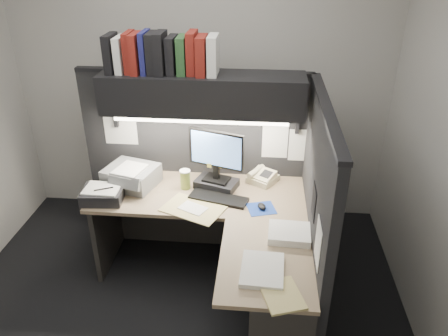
{
  "coord_description": "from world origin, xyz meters",
  "views": [
    {
      "loc": [
        0.58,
        -2.41,
        2.55
      ],
      "look_at": [
        0.31,
        0.51,
        0.99
      ],
      "focal_mm": 35.0,
      "sensor_mm": 36.0,
      "label": 1
    }
  ],
  "objects": [
    {
      "name": "wall_back",
      "position": [
        0.0,
        1.5,
        1.35
      ],
      "size": [
        3.5,
        0.04,
        2.7
      ],
      "primitive_type": "cube",
      "color": "beige",
      "rests_on": "floor"
    },
    {
      "name": "binder_row",
      "position": [
        -0.16,
        0.75,
        1.79
      ],
      "size": [
        0.83,
        0.26,
        0.3
      ],
      "color": "black",
      "rests_on": "overhead_shelf"
    },
    {
      "name": "mousepad",
      "position": [
        0.61,
        0.37,
        0.73
      ],
      "size": [
        0.25,
        0.23,
        0.0
      ],
      "primitive_type": "cube",
      "rotation": [
        0.0,
        0.0,
        0.29
      ],
      "color": "#1B3A99",
      "rests_on": "desk"
    },
    {
      "name": "printer",
      "position": [
        -0.46,
        0.65,
        0.81
      ],
      "size": [
        0.47,
        0.43,
        0.16
      ],
      "primitive_type": "cube",
      "rotation": [
        0.0,
        0.0,
        -0.28
      ],
      "color": "gray",
      "rests_on": "desk"
    },
    {
      "name": "overhead_shelf",
      "position": [
        0.12,
        0.75,
        1.5
      ],
      "size": [
        1.55,
        0.34,
        0.3
      ],
      "primitive_type": "cube",
      "color": "black",
      "rests_on": "partition_back"
    },
    {
      "name": "task_light_tube",
      "position": [
        0.12,
        0.61,
        1.33
      ],
      "size": [
        1.32,
        0.04,
        0.04
      ],
      "primitive_type": "cylinder",
      "rotation": [
        0.0,
        1.57,
        0.0
      ],
      "color": "white",
      "rests_on": "overhead_shelf"
    },
    {
      "name": "manila_stack",
      "position": [
        0.74,
        -0.53,
        0.74
      ],
      "size": [
        0.29,
        0.32,
        0.02
      ],
      "primitive_type": "cube",
      "rotation": [
        0.0,
        0.0,
        0.32
      ],
      "color": "tan",
      "rests_on": "desk"
    },
    {
      "name": "mouse",
      "position": [
        0.61,
        0.38,
        0.75
      ],
      "size": [
        0.08,
        0.1,
        0.03
      ],
      "primitive_type": "ellipsoid",
      "rotation": [
        0.0,
        0.0,
        0.34
      ],
      "color": "black",
      "rests_on": "mousepad"
    },
    {
      "name": "monitor",
      "position": [
        0.24,
        0.67,
        0.93
      ],
      "size": [
        0.45,
        0.3,
        0.5
      ],
      "rotation": [
        0.0,
        0.0,
        -0.32
      ],
      "color": "black",
      "rests_on": "desk"
    },
    {
      "name": "telephone",
      "position": [
        0.61,
        0.79,
        0.77
      ],
      "size": [
        0.29,
        0.29,
        0.08
      ],
      "primitive_type": "cube",
      "rotation": [
        0.0,
        0.0,
        -0.57
      ],
      "color": "beige",
      "rests_on": "desk"
    },
    {
      "name": "open_folder",
      "position": [
        0.09,
        0.32,
        0.73
      ],
      "size": [
        0.52,
        0.44,
        0.01
      ],
      "primitive_type": "cube",
      "rotation": [
        0.0,
        0.0,
        -0.41
      ],
      "color": "tan",
      "rests_on": "desk"
    },
    {
      "name": "partition_back",
      "position": [
        0.03,
        0.93,
        0.8
      ],
      "size": [
        1.9,
        0.06,
        1.6
      ],
      "primitive_type": "cube",
      "color": "black",
      "rests_on": "floor"
    },
    {
      "name": "paper_stack_b",
      "position": [
        0.63,
        -0.33,
        0.75
      ],
      "size": [
        0.27,
        0.34,
        0.03
      ],
      "primitive_type": "cube",
      "rotation": [
        0.0,
        0.0,
        -0.04
      ],
      "color": "white",
      "rests_on": "desk"
    },
    {
      "name": "coffee_cup",
      "position": [
        -0.01,
        0.63,
        0.81
      ],
      "size": [
        0.11,
        0.11,
        0.15
      ],
      "primitive_type": "cylinder",
      "rotation": [
        0.0,
        0.0,
        -0.43
      ],
      "color": "#AFC24D",
      "rests_on": "desk"
    },
    {
      "name": "floor",
      "position": [
        0.0,
        0.0,
        0.0
      ],
      "size": [
        3.5,
        3.5,
        0.0
      ],
      "primitive_type": "plane",
      "color": "black",
      "rests_on": "ground"
    },
    {
      "name": "pinned_papers",
      "position": [
        0.42,
        0.56,
        1.05
      ],
      "size": [
        1.76,
        1.31,
        0.51
      ],
      "color": "white",
      "rests_on": "partition_back"
    },
    {
      "name": "paper_stack_a",
      "position": [
        0.8,
        0.04,
        0.76
      ],
      "size": [
        0.29,
        0.25,
        0.05
      ],
      "primitive_type": "cube",
      "rotation": [
        0.0,
        0.0,
        -0.04
      ],
      "color": "white",
      "rests_on": "desk"
    },
    {
      "name": "partition_right",
      "position": [
        0.98,
        0.18,
        0.8
      ],
      "size": [
        0.06,
        1.5,
        1.6
      ],
      "primitive_type": "cube",
      "color": "black",
      "rests_on": "floor"
    },
    {
      "name": "keyboard",
      "position": [
        0.27,
        0.47,
        0.74
      ],
      "size": [
        0.48,
        0.27,
        0.02
      ],
      "primitive_type": "cube",
      "rotation": [
        0.0,
        0.0,
        -0.26
      ],
      "color": "black",
      "rests_on": "desk"
    },
    {
      "name": "desk",
      "position": [
        0.43,
        -0.0,
        0.44
      ],
      "size": [
        1.7,
        1.53,
        0.73
      ],
      "color": "#997B61",
      "rests_on": "floor"
    },
    {
      "name": "notebook_stack",
      "position": [
        -0.62,
        0.39,
        0.78
      ],
      "size": [
        0.33,
        0.28,
        0.09
      ],
      "primitive_type": "cube",
      "rotation": [
        0.0,
        0.0,
        0.08
      ],
      "color": "black",
      "rests_on": "desk"
    }
  ]
}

